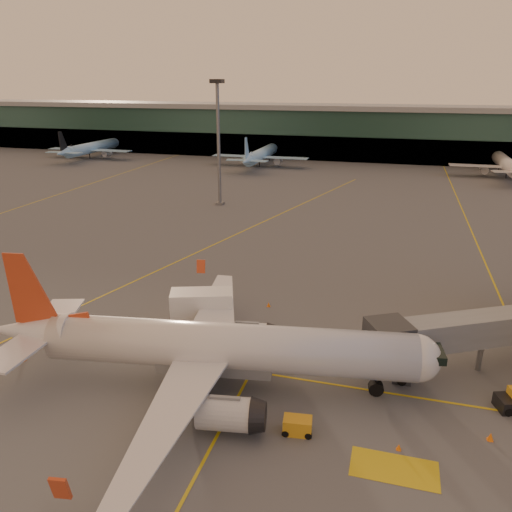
# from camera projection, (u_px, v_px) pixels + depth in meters

# --- Properties ---
(ground) EXTENTS (600.00, 600.00, 0.00)m
(ground) POSITION_uv_depth(u_px,v_px,m) (179.00, 394.00, 42.85)
(ground) COLOR #4C4F54
(ground) RESTS_ON ground
(taxi_markings) EXTENTS (100.12, 173.00, 0.01)m
(taxi_markings) POSITION_uv_depth(u_px,v_px,m) (247.00, 238.00, 85.07)
(taxi_markings) COLOR gold
(taxi_markings) RESTS_ON ground
(terminal) EXTENTS (400.00, 20.00, 17.60)m
(terminal) POSITION_uv_depth(u_px,v_px,m) (351.00, 132.00, 168.48)
(terminal) COLOR #19382D
(terminal) RESTS_ON ground
(mast_west_near) EXTENTS (2.40, 2.40, 25.60)m
(mast_west_near) POSITION_uv_depth(u_px,v_px,m) (218.00, 134.00, 102.89)
(mast_west_near) COLOR slate
(mast_west_near) RESTS_ON ground
(distant_aircraft_row) EXTENTS (350.00, 34.00, 13.00)m
(distant_aircraft_row) POSITION_uv_depth(u_px,v_px,m) (378.00, 171.00, 147.04)
(distant_aircraft_row) COLOR #95CDF9
(distant_aircraft_row) RESTS_ON ground
(main_airplane) EXTENTS (38.59, 34.97, 11.68)m
(main_airplane) POSITION_uv_depth(u_px,v_px,m) (213.00, 348.00, 42.70)
(main_airplane) COLOR silver
(main_airplane) RESTS_ON ground
(jet_bridge) EXTENTS (21.64, 13.73, 5.81)m
(jet_bridge) POSITION_uv_depth(u_px,v_px,m) (497.00, 329.00, 45.42)
(jet_bridge) COLOR slate
(jet_bridge) RESTS_ON ground
(catering_truck) EXTENTS (6.89, 4.65, 4.92)m
(catering_truck) POSITION_uv_depth(u_px,v_px,m) (203.00, 310.00, 51.93)
(catering_truck) COLOR maroon
(catering_truck) RESTS_ON ground
(gpu_cart) EXTENTS (2.36, 1.58, 1.30)m
(gpu_cart) POSITION_uv_depth(u_px,v_px,m) (297.00, 426.00, 37.86)
(gpu_cart) COLOR gold
(gpu_cart) RESTS_ON ground
(cone_nose) EXTENTS (0.50, 0.50, 0.63)m
(cone_nose) POSITION_uv_depth(u_px,v_px,m) (490.00, 437.00, 37.22)
(cone_nose) COLOR orange
(cone_nose) RESTS_ON ground
(cone_tail) EXTENTS (0.50, 0.50, 0.63)m
(cone_tail) POSITION_uv_depth(u_px,v_px,m) (23.00, 358.00, 47.80)
(cone_tail) COLOR orange
(cone_tail) RESTS_ON ground
(cone_wing_left) EXTENTS (0.43, 0.43, 0.55)m
(cone_wing_left) POSITION_uv_depth(u_px,v_px,m) (269.00, 304.00, 59.21)
(cone_wing_left) COLOR orange
(cone_wing_left) RESTS_ON ground
(cone_fwd) EXTENTS (0.39, 0.39, 0.49)m
(cone_fwd) POSITION_uv_depth(u_px,v_px,m) (399.00, 447.00, 36.27)
(cone_fwd) COLOR orange
(cone_fwd) RESTS_ON ground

